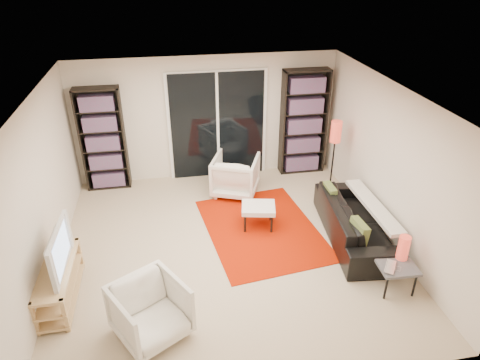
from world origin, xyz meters
name	(u,v)px	position (x,y,z in m)	size (l,w,h in m)	color
floor	(228,247)	(0.00, 0.00, 0.00)	(5.00, 5.00, 0.00)	tan
wall_back	(207,118)	(0.00, 2.50, 1.20)	(5.00, 0.02, 2.40)	beige
wall_front	(268,307)	(0.00, -2.50, 1.20)	(5.00, 0.02, 2.40)	beige
wall_left	(40,195)	(-2.50, 0.00, 1.20)	(0.02, 5.00, 2.40)	beige
wall_right	(390,165)	(2.50, 0.00, 1.20)	(0.02, 5.00, 2.40)	beige
ceiling	(225,97)	(0.00, 0.00, 2.40)	(5.00, 5.00, 0.02)	white
sliding_door	(218,126)	(0.20, 2.46, 1.05)	(1.92, 0.08, 2.16)	white
bookshelf_left	(103,140)	(-1.95, 2.33, 0.98)	(0.80, 0.30, 1.95)	black
bookshelf_right	(304,123)	(1.90, 2.33, 1.05)	(0.90, 0.30, 2.10)	black
tv_stand	(59,282)	(-2.32, -0.69, 0.26)	(0.41, 1.27, 0.50)	tan
tv	(52,250)	(-2.30, -0.69, 0.78)	(0.98, 0.13, 0.56)	black
rug	(262,229)	(0.63, 0.37, 0.01)	(1.72, 2.33, 0.01)	#A41700
sofa	(355,221)	(2.02, -0.10, 0.31)	(2.09, 0.82, 0.61)	black
armchair_back	(235,175)	(0.41, 1.64, 0.37)	(0.79, 0.82, 0.74)	silver
armchair_front	(150,311)	(-1.14, -1.51, 0.36)	(0.76, 0.78, 0.71)	silver
ottoman	(258,209)	(0.59, 0.47, 0.34)	(0.61, 0.54, 0.40)	silver
side_table	(396,266)	(2.07, -1.28, 0.36)	(0.52, 0.52, 0.40)	#4F4F55
laptop	(394,268)	(1.98, -1.36, 0.41)	(0.30, 0.19, 0.02)	silver
table_lamp	(403,248)	(2.20, -1.17, 0.57)	(0.15, 0.15, 0.35)	red
floor_lamp	(335,139)	(2.16, 1.34, 1.09)	(0.21, 0.21, 1.43)	black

